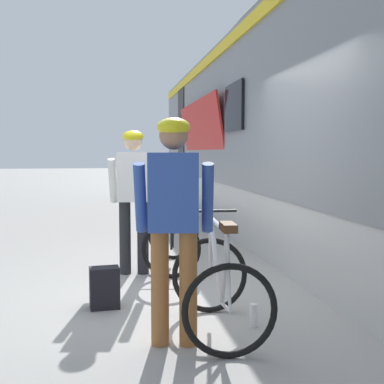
# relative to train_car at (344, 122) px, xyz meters

# --- Properties ---
(ground_plane) EXTENTS (80.00, 80.00, 0.00)m
(ground_plane) POSITION_rel_train_car_xyz_m (-2.80, -1.91, -1.97)
(ground_plane) COLOR #A09E99
(train_car) EXTENTS (3.17, 20.21, 3.88)m
(train_car) POSITION_rel_train_car_xyz_m (0.00, 0.00, 0.00)
(train_car) COLOR slate
(train_car) RESTS_ON ground
(cyclist_near_in_white) EXTENTS (0.64, 0.37, 1.76)m
(cyclist_near_in_white) POSITION_rel_train_car_xyz_m (-3.31, -1.11, -0.91)
(cyclist_near_in_white) COLOR #232328
(cyclist_near_in_white) RESTS_ON ground
(cyclist_far_in_blue) EXTENTS (0.65, 0.38, 1.76)m
(cyclist_far_in_blue) POSITION_rel_train_car_xyz_m (-3.11, -3.39, -0.91)
(cyclist_far_in_blue) COLOR #935B2D
(cyclist_far_in_blue) RESTS_ON ground
(bicycle_near_black) EXTENTS (0.86, 1.17, 0.99)m
(bicycle_near_black) POSITION_rel_train_car_xyz_m (-2.81, -0.91, -1.56)
(bicycle_near_black) COLOR black
(bicycle_near_black) RESTS_ON ground
(bicycle_far_silver) EXTENTS (0.77, 1.11, 0.99)m
(bicycle_far_silver) POSITION_rel_train_car_xyz_m (-2.72, -3.21, -1.56)
(bicycle_far_silver) COLOR black
(bicycle_far_silver) RESTS_ON ground
(backpack_on_platform) EXTENTS (0.30, 0.21, 0.40)m
(backpack_on_platform) POSITION_rel_train_car_xyz_m (-3.66, -2.40, -1.77)
(backpack_on_platform) COLOR black
(backpack_on_platform) RESTS_ON ground
(water_bottle_near_the_bikes) EXTENTS (0.07, 0.07, 0.20)m
(water_bottle_near_the_bikes) POSITION_rel_train_car_xyz_m (-2.39, -3.12, -1.87)
(water_bottle_near_the_bikes) COLOR silver
(water_bottle_near_the_bikes) RESTS_ON ground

